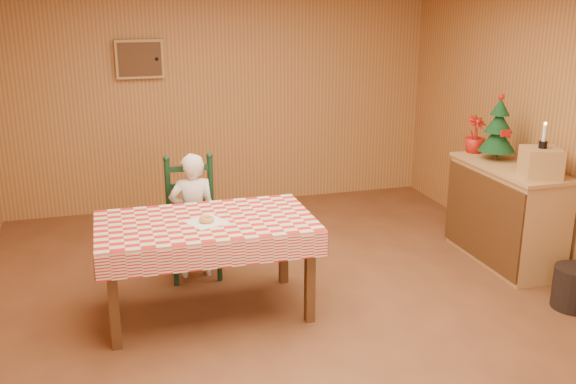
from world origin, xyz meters
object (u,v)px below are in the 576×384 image
object	(u,v)px
ladder_chair	(193,220)
seated_child	(193,216)
crate	(541,163)
christmas_tree	(498,130)
dining_table	(206,230)
shelf_unit	(505,214)
storage_bin	(575,288)

from	to	relation	value
ladder_chair	seated_child	xyz separation A→B (m)	(0.00, -0.06, 0.06)
seated_child	crate	size ratio (longest dim) A/B	3.75
seated_child	christmas_tree	world-z (taller)	christmas_tree
christmas_tree	seated_child	bearing A→B (deg)	175.60
crate	christmas_tree	distance (m)	0.67
dining_table	seated_child	world-z (taller)	seated_child
shelf_unit	crate	distance (m)	0.71
crate	ladder_chair	bearing A→B (deg)	161.98
crate	christmas_tree	xyz separation A→B (m)	(-0.00, 0.65, 0.16)
shelf_unit	dining_table	bearing A→B (deg)	-174.74
shelf_unit	crate	xyz separation A→B (m)	(0.01, -0.40, 0.59)
crate	shelf_unit	bearing A→B (deg)	91.23
shelf_unit	storage_bin	xyz separation A→B (m)	(-0.01, -1.01, -0.29)
dining_table	christmas_tree	bearing A→B (deg)	10.18
crate	storage_bin	bearing A→B (deg)	-91.58
seated_child	shelf_unit	bearing A→B (deg)	170.62
shelf_unit	christmas_tree	size ratio (longest dim) A/B	2.00
dining_table	shelf_unit	bearing A→B (deg)	5.26
shelf_unit	storage_bin	bearing A→B (deg)	-90.46
dining_table	christmas_tree	world-z (taller)	christmas_tree
seated_child	christmas_tree	xyz separation A→B (m)	(2.85, -0.22, 0.65)
seated_child	christmas_tree	size ratio (longest dim) A/B	1.81
ladder_chair	seated_child	distance (m)	0.08
crate	storage_bin	world-z (taller)	crate
dining_table	crate	distance (m)	2.87
dining_table	storage_bin	bearing A→B (deg)	-14.74
crate	dining_table	bearing A→B (deg)	177.21
dining_table	storage_bin	xyz separation A→B (m)	(2.83, -0.74, -0.52)
christmas_tree	shelf_unit	bearing A→B (deg)	-91.98
christmas_tree	storage_bin	distance (m)	1.63
seated_child	ladder_chair	bearing A→B (deg)	-90.00
ladder_chair	storage_bin	world-z (taller)	ladder_chair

